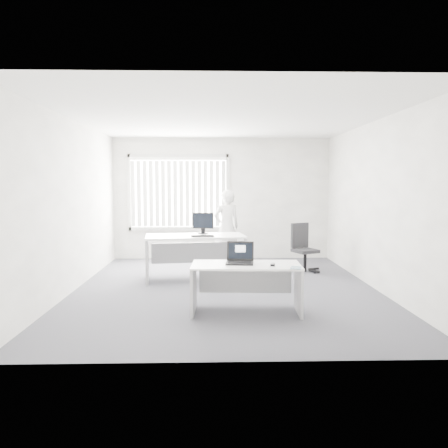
{
  "coord_description": "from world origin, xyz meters",
  "views": [
    {
      "loc": [
        -0.22,
        -7.16,
        1.76
      ],
      "look_at": [
        -0.02,
        0.15,
        1.08
      ],
      "focal_mm": 35.0,
      "sensor_mm": 36.0,
      "label": 1
    }
  ],
  "objects_px": {
    "office_chair": "(304,256)",
    "laptop": "(240,253)",
    "person": "(227,227)",
    "desk_far": "(195,248)",
    "desk_near": "(246,278)",
    "monitor": "(203,223)"
  },
  "relations": [
    {
      "from": "office_chair",
      "to": "desk_near",
      "type": "bearing_deg",
      "value": -140.93
    },
    {
      "from": "laptop",
      "to": "desk_far",
      "type": "bearing_deg",
      "value": 114.83
    },
    {
      "from": "monitor",
      "to": "person",
      "type": "bearing_deg",
      "value": 79.35
    },
    {
      "from": "office_chair",
      "to": "person",
      "type": "relative_size",
      "value": 0.59
    },
    {
      "from": "laptop",
      "to": "office_chair",
      "type": "bearing_deg",
      "value": 68.73
    },
    {
      "from": "office_chair",
      "to": "laptop",
      "type": "distance_m",
      "value": 3.16
    },
    {
      "from": "office_chair",
      "to": "laptop",
      "type": "relative_size",
      "value": 2.6
    },
    {
      "from": "desk_far",
      "to": "office_chair",
      "type": "relative_size",
      "value": 1.95
    },
    {
      "from": "laptop",
      "to": "monitor",
      "type": "xyz_separation_m",
      "value": [
        -0.54,
        2.31,
        0.2
      ]
    },
    {
      "from": "person",
      "to": "monitor",
      "type": "relative_size",
      "value": 4.07
    },
    {
      "from": "desk_near",
      "to": "person",
      "type": "relative_size",
      "value": 0.92
    },
    {
      "from": "desk_far",
      "to": "monitor",
      "type": "height_order",
      "value": "monitor"
    },
    {
      "from": "desk_far",
      "to": "laptop",
      "type": "xyz_separation_m",
      "value": [
        0.68,
        -2.09,
        0.23
      ]
    },
    {
      "from": "desk_near",
      "to": "office_chair",
      "type": "height_order",
      "value": "office_chair"
    },
    {
      "from": "office_chair",
      "to": "laptop",
      "type": "bearing_deg",
      "value": -142.48
    },
    {
      "from": "desk_near",
      "to": "office_chair",
      "type": "distance_m",
      "value": 3.11
    },
    {
      "from": "desk_near",
      "to": "office_chair",
      "type": "relative_size",
      "value": 1.56
    },
    {
      "from": "monitor",
      "to": "office_chair",
      "type": "bearing_deg",
      "value": 23.21
    },
    {
      "from": "office_chair",
      "to": "monitor",
      "type": "distance_m",
      "value": 2.18
    },
    {
      "from": "desk_far",
      "to": "laptop",
      "type": "height_order",
      "value": "laptop"
    },
    {
      "from": "person",
      "to": "laptop",
      "type": "xyz_separation_m",
      "value": [
        0.06,
        -3.56,
        0.0
      ]
    },
    {
      "from": "desk_far",
      "to": "office_chair",
      "type": "height_order",
      "value": "office_chair"
    }
  ]
}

